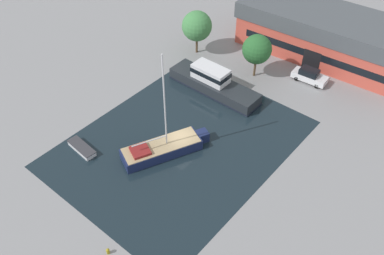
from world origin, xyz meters
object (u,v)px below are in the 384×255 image
quay_tree_by_water (197,26)px  parked_car (309,76)px  warehouse_building (328,35)px  small_dinghy (82,148)px  sailboat_moored (163,148)px  motor_cruiser (213,83)px  quay_tree_near_building (257,49)px

quay_tree_by_water → parked_car: 16.47m
warehouse_building → small_dinghy: bearing=-111.7°
warehouse_building → sailboat_moored: sailboat_moored is taller
parked_car → warehouse_building: bearing=-172.0°
parked_car → sailboat_moored: bearing=-18.6°
warehouse_building → small_dinghy: warehouse_building is taller
quay_tree_by_water → motor_cruiser: bearing=-37.5°
warehouse_building → motor_cruiser: 18.08m
quay_tree_near_building → sailboat_moored: 18.58m
motor_cruiser → quay_tree_near_building: bearing=-19.9°
parked_car → quay_tree_by_water: bearing=-79.9°
quay_tree_near_building → small_dinghy: size_ratio=1.54×
quay_tree_near_building → quay_tree_by_water: bearing=-177.2°
quay_tree_near_building → sailboat_moored: (0.56, -18.28, -3.29)m
small_dinghy → quay_tree_near_building: bearing=-10.7°
motor_cruiser → warehouse_building: bearing=-22.3°
quay_tree_by_water → motor_cruiser: 9.63m
quay_tree_by_water → quay_tree_near_building: bearing=2.8°
quay_tree_by_water → parked_car: size_ratio=1.34×
quay_tree_near_building → motor_cruiser: quay_tree_near_building is taller
quay_tree_near_building → parked_car: (6.17, 3.49, -3.14)m
quay_tree_by_water → sailboat_moored: (10.04, -17.81, -3.40)m
warehouse_building → quay_tree_near_building: 11.57m
quay_tree_near_building → small_dinghy: (-6.44, -23.67, -3.69)m
motor_cruiser → small_dinghy: (-4.24, -17.62, -0.85)m
warehouse_building → quay_tree_near_building: size_ratio=4.24×
quay_tree_by_water → motor_cruiser: (7.27, -5.58, -2.95)m
small_dinghy → sailboat_moored: bearing=-47.9°
sailboat_moored → quay_tree_near_building: bearing=116.2°
quay_tree_near_building → small_dinghy: quay_tree_near_building is taller
sailboat_moored → motor_cruiser: 12.55m
quay_tree_near_building → quay_tree_by_water: quay_tree_by_water is taller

